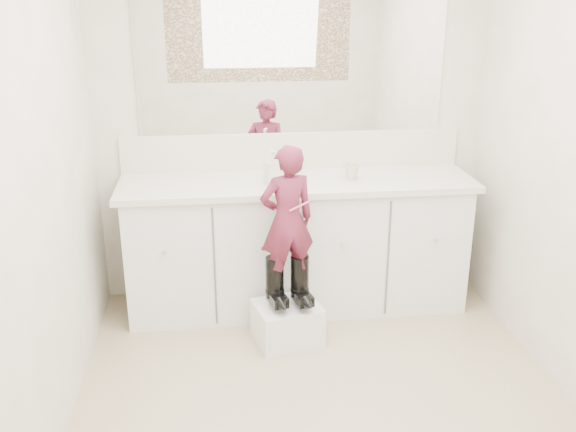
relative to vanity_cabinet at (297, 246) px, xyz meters
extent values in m
plane|color=#91755F|center=(0.00, -1.23, -0.42)|extent=(3.00, 3.00, 0.00)
plane|color=#BCB1A0|center=(0.00, 0.27, 0.77)|extent=(2.60, 0.00, 2.60)
plane|color=#BCB1A0|center=(0.00, -2.73, 0.77)|extent=(2.60, 0.00, 2.60)
plane|color=#BCB1A0|center=(-1.30, -1.23, 0.78)|extent=(0.00, 3.00, 3.00)
cube|color=silver|center=(0.00, 0.00, 0.00)|extent=(2.20, 0.55, 0.85)
cube|color=beige|center=(0.00, -0.01, 0.45)|extent=(2.28, 0.58, 0.04)
cube|color=beige|center=(0.00, 0.26, 0.59)|extent=(2.28, 0.03, 0.25)
cube|color=white|center=(0.00, 0.26, 1.22)|extent=(2.00, 0.02, 1.00)
cube|color=#472819|center=(0.00, -2.71, 1.22)|extent=(2.00, 0.01, 1.20)
cylinder|color=silver|center=(0.00, 0.15, 0.52)|extent=(0.08, 0.08, 0.10)
imported|color=beige|center=(0.35, -0.03, 0.51)|extent=(0.13, 0.13, 0.10)
imported|color=beige|center=(-0.16, -0.06, 0.57)|extent=(0.13, 0.13, 0.21)
cube|color=white|center=(-0.12, -0.48, -0.30)|extent=(0.44, 0.40, 0.24)
imported|color=#9A2F52|center=(-0.12, -0.48, 0.37)|extent=(0.37, 0.28, 0.90)
cylinder|color=#D6537C|center=(-0.05, -0.52, 0.47)|extent=(0.13, 0.04, 0.06)
camera|label=1|loc=(-0.52, -3.92, 1.66)|focal=40.00mm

